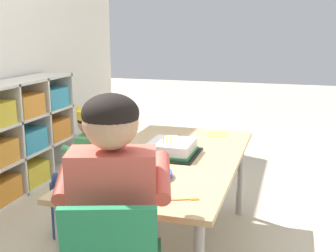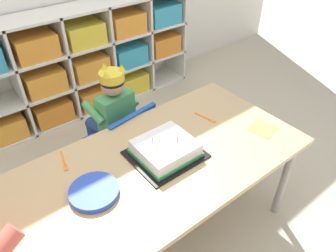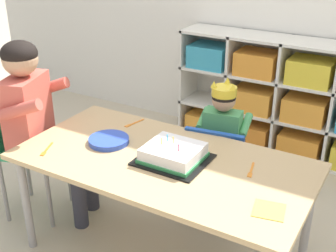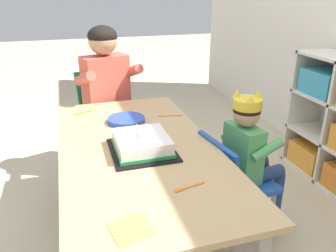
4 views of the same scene
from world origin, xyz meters
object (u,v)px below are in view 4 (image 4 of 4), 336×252
classroom_chair_blue (231,179)px  fork_at_table_front_edge (187,187)px  paper_plate_stack (126,120)px  fork_scattered_mid_table (83,113)px  fork_near_child_seat (169,116)px  birthday_cake_on_tray (142,144)px  classroom_chair_adult_side (104,111)px  activity_table (138,156)px  adult_helper_seated (110,87)px  child_with_crown (250,149)px

classroom_chair_blue → fork_at_table_front_edge: size_ratio=4.44×
paper_plate_stack → fork_scattered_mid_table: paper_plate_stack is taller
fork_near_child_seat → birthday_cake_on_tray: bearing=-108.8°
classroom_chair_adult_side → classroom_chair_blue: bearing=-80.4°
fork_at_table_front_edge → activity_table: bearing=92.4°
adult_helper_seated → fork_near_child_seat: (0.44, 0.28, -0.07)m
activity_table → paper_plate_stack: paper_plate_stack is taller
child_with_crown → fork_at_table_front_edge: (0.33, -0.46, 0.06)m
classroom_chair_adult_side → fork_near_child_seat: 0.65m
adult_helper_seated → classroom_chair_blue: bearing=-79.2°
activity_table → child_with_crown: child_with_crown is taller
classroom_chair_blue → child_with_crown: 0.18m
paper_plate_stack → fork_scattered_mid_table: size_ratio=1.54×
fork_at_table_front_edge → fork_near_child_seat: bearing=66.4°
adult_helper_seated → fork_at_table_front_edge: adult_helper_seated is taller
classroom_chair_blue → fork_at_table_front_edge: 0.53m
child_with_crown → classroom_chair_adult_side: 1.16m
child_with_crown → fork_near_child_seat: size_ratio=5.99×
adult_helper_seated → birthday_cake_on_tray: bearing=-106.2°
birthday_cake_on_tray → fork_scattered_mid_table: birthday_cake_on_tray is taller
adult_helper_seated → fork_near_child_seat: adult_helper_seated is taller
fork_near_child_seat → fork_at_table_front_edge: bearing=-88.4°
birthday_cake_on_tray → fork_scattered_mid_table: bearing=-159.2°
paper_plate_stack → birthday_cake_on_tray: bearing=0.8°
activity_table → paper_plate_stack: bearing=179.1°
child_with_crown → classroom_chair_adult_side: (-0.98, -0.62, -0.06)m
classroom_chair_blue → classroom_chair_adult_side: 1.13m
child_with_crown → activity_table: bearing=74.6°
child_with_crown → fork_at_table_front_edge: size_ratio=6.18×
adult_helper_seated → fork_scattered_mid_table: bearing=-147.3°
classroom_chair_adult_side → birthday_cake_on_tray: classroom_chair_adult_side is taller
classroom_chair_adult_side → birthday_cake_on_tray: 0.97m
paper_plate_stack → classroom_chair_adult_side: bearing=-174.1°
classroom_chair_blue → child_with_crown: size_ratio=0.72×
classroom_chair_blue → fork_near_child_seat: classroom_chair_blue is taller
activity_table → fork_near_child_seat: fork_near_child_seat is taller
child_with_crown → paper_plate_stack: child_with_crown is taller
paper_plate_stack → child_with_crown: bearing=54.5°
fork_scattered_mid_table → fork_near_child_seat: size_ratio=0.97×
adult_helper_seated → paper_plate_stack: 0.47m
fork_near_child_seat → classroom_chair_blue: bearing=-51.4°
classroom_chair_blue → fork_near_child_seat: 0.53m
birthday_cake_on_tray → paper_plate_stack: 0.38m
classroom_chair_blue → birthday_cake_on_tray: 0.52m
classroom_chair_blue → classroom_chair_adult_side: size_ratio=0.81×
activity_table → classroom_chair_blue: bearing=79.6°
adult_helper_seated → fork_at_table_front_edge: bearing=-102.3°
adult_helper_seated → fork_scattered_mid_table: size_ratio=7.86×
child_with_crown → fork_near_child_seat: child_with_crown is taller
adult_helper_seated → birthday_cake_on_tray: (0.84, 0.03, -0.04)m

